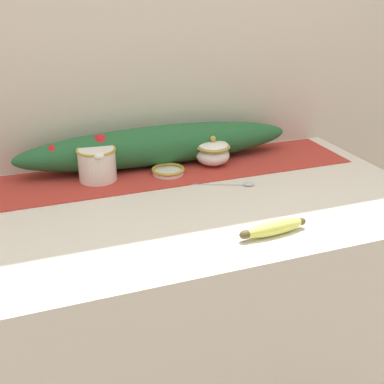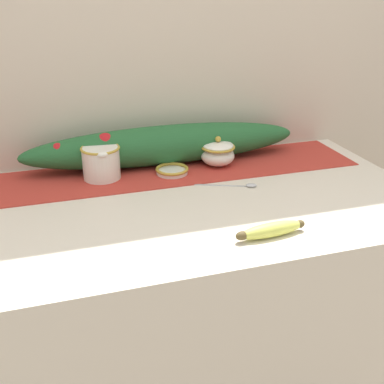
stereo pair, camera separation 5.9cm
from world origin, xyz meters
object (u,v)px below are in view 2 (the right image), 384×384
(cream_pitcher, at_px, (101,161))
(sugar_bowl, at_px, (218,153))
(small_dish, at_px, (172,170))
(banana, at_px, (271,230))
(spoon, at_px, (244,185))

(cream_pitcher, relative_size, sugar_bowl, 1.23)
(small_dish, distance_m, banana, 0.48)
(sugar_bowl, relative_size, spoon, 0.62)
(small_dish, relative_size, banana, 0.56)
(cream_pitcher, distance_m, small_dish, 0.23)
(banana, bearing_deg, small_dish, 104.97)
(sugar_bowl, relative_size, small_dish, 1.08)
(spoon, bearing_deg, banana, -78.68)
(cream_pitcher, bearing_deg, banana, -55.18)
(sugar_bowl, bearing_deg, cream_pitcher, 179.87)
(cream_pitcher, height_order, spoon, cream_pitcher)
(small_dish, bearing_deg, sugar_bowl, 9.86)
(sugar_bowl, distance_m, small_dish, 0.17)
(sugar_bowl, bearing_deg, spoon, -84.75)
(sugar_bowl, distance_m, spoon, 0.20)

